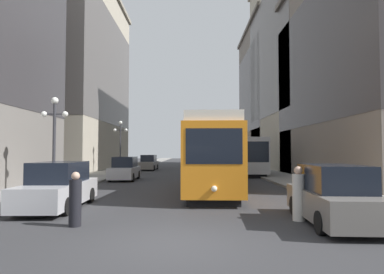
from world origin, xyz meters
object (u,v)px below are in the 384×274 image
parked_car_left_far (148,163)px  parked_car_left_near (58,187)px  parked_car_left_mid (124,169)px  transit_bus (243,154)px  streetcar (210,154)px  parked_car_right_far (333,196)px  pedestrian_crossing_near (75,201)px  lamp_post_left_near (54,129)px  pedestrian_crossing_far (298,195)px  lamp_post_left_far (120,138)px

parked_car_left_far → parked_car_left_near: bearing=-88.7°
parked_car_left_near → parked_car_left_mid: bearing=88.6°
transit_bus → parked_car_left_near: bearing=-119.0°
streetcar → transit_bus: 13.93m
parked_car_right_far → pedestrian_crossing_near: 7.89m
parked_car_right_far → lamp_post_left_near: lamp_post_left_near is taller
pedestrian_crossing_near → pedestrian_crossing_far: size_ratio=0.93×
pedestrian_crossing_far → transit_bus: bearing=-18.7°
transit_bus → parked_car_left_far: 12.88m
parked_car_left_near → pedestrian_crossing_far: (8.72, -2.35, -0.03)m
streetcar → parked_car_left_far: 21.98m
parked_car_left_far → pedestrian_crossing_far: bearing=-72.3°
transit_bus → pedestrian_crossing_near: bearing=-111.9°
parked_car_left_mid → pedestrian_crossing_far: (8.72, -15.33, -0.03)m
parked_car_left_mid → lamp_post_left_near: 9.46m
parked_car_left_mid → parked_car_right_far: bearing=-59.2°
transit_bus → pedestrian_crossing_far: transit_bus is taller
parked_car_right_far → lamp_post_left_far: size_ratio=0.93×
transit_bus → parked_car_left_far: transit_bus is taller
streetcar → pedestrian_crossing_near: size_ratio=8.23×
streetcar → parked_car_left_near: (-6.36, -6.29, -1.26)m
parked_car_left_far → pedestrian_crossing_far: size_ratio=2.86×
lamp_post_left_near → lamp_post_left_far: 15.95m
parked_car_left_near → lamp_post_left_near: bearing=113.6°
streetcar → pedestrian_crossing_far: bearing=-72.6°
lamp_post_left_far → parked_car_left_far: bearing=75.3°
streetcar → transit_bus: size_ratio=1.20×
transit_bus → lamp_post_left_near: lamp_post_left_near is taller
streetcar → parked_car_left_far: bearing=108.9°
lamp_post_left_near → parked_car_right_far: bearing=-30.8°
lamp_post_left_far → streetcar: bearing=-59.0°
parked_car_left_near → pedestrian_crossing_near: parked_car_left_near is taller
parked_car_left_far → lamp_post_left_near: size_ratio=1.02×
parked_car_left_near → lamp_post_left_far: bearing=94.0°
streetcar → pedestrian_crossing_near: bearing=-113.8°
parked_car_left_far → pedestrian_crossing_far: 30.90m
transit_bus → parked_car_left_mid: bearing=-148.4°
parked_car_left_mid → streetcar: bearing=-47.0°
transit_bus → parked_car_left_mid: size_ratio=2.41×
transit_bus → parked_car_left_mid: (-10.31, -6.67, -1.10)m
lamp_post_left_near → pedestrian_crossing_near: bearing=-63.1°
parked_car_left_mid → lamp_post_left_far: bearing=104.4°
lamp_post_left_far → parked_car_left_mid: bearing=-74.9°
transit_bus → parked_car_left_far: bearing=142.1°
pedestrian_crossing_far → lamp_post_left_near: 12.68m
parked_car_left_near → parked_car_left_far: bearing=88.6°
parked_car_left_mid → pedestrian_crossing_far: bearing=-61.0°
parked_car_left_far → lamp_post_left_far: size_ratio=0.98×
parked_car_left_far → pedestrian_crossing_near: bearing=-85.4°
lamp_post_left_near → lamp_post_left_far: lamp_post_left_far is taller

